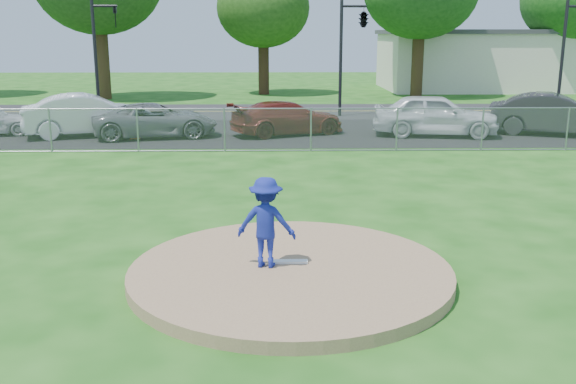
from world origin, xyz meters
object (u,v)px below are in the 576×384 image
traffic_signal_right (568,47)px  parked_car_white (89,115)px  traffic_signal_center (361,21)px  pitcher (266,222)px  parked_car_pearl (435,115)px  parked_car_darkred (287,118)px  traffic_signal_left (100,47)px  parked_car_gray (155,120)px  parked_car_charcoal (554,114)px  traffic_cone (135,129)px  commercial_building (494,60)px

traffic_signal_right → parked_car_white: (-21.94, -6.34, -2.51)m
traffic_signal_center → pitcher: traffic_signal_center is taller
pitcher → parked_car_pearl: pitcher is taller
traffic_signal_right → parked_car_darkred: 15.52m
traffic_signal_right → traffic_signal_left: bearing=180.0°
traffic_signal_left → traffic_signal_center: same height
parked_car_pearl → pitcher: bearing=165.2°
traffic_signal_right → parked_car_white: bearing=-163.9°
parked_car_white → parked_car_darkred: (7.96, 0.17, -0.16)m
parked_car_gray → parked_car_charcoal: (16.02, 0.27, 0.16)m
traffic_signal_left → traffic_cone: (3.04, -7.14, -2.99)m
parked_car_white → parked_car_darkred: size_ratio=1.09×
parked_car_white → parked_car_darkred: parked_car_white is taller
traffic_signal_right → parked_car_gray: size_ratio=1.16×
traffic_cone → parked_car_charcoal: (16.77, 0.68, 0.47)m
commercial_building → traffic_signal_left: bearing=-147.1°
traffic_signal_right → traffic_cone: size_ratio=7.70×
pitcher → parked_car_pearl: size_ratio=0.31×
traffic_cone → commercial_building: bearing=46.8°
commercial_building → parked_car_gray: bearing=-132.7°
commercial_building → traffic_signal_left: 29.51m
parked_car_white → traffic_signal_right: bearing=-92.8°
traffic_signal_center → parked_car_charcoal: bearing=-42.4°
traffic_signal_left → parked_car_darkred: bearing=-34.4°
commercial_building → pitcher: size_ratio=10.76×
traffic_signal_left → parked_car_white: bearing=-80.5°
parked_car_gray → pitcher: bearing=-175.7°
commercial_building → traffic_signal_right: 16.14m
commercial_building → parked_car_gray: commercial_building is taller
traffic_signal_left → traffic_cone: 8.31m
parked_car_gray → parked_car_pearl: parked_car_pearl is taller
pitcher → parked_car_charcoal: pitcher is taller
parked_car_white → parked_car_gray: parked_car_white is taller
parked_car_pearl → parked_car_charcoal: 4.87m
pitcher → parked_car_pearl: 16.68m
traffic_signal_center → parked_car_white: (-11.67, -6.34, -3.76)m
traffic_signal_right → traffic_cone: 21.41m
traffic_signal_left → traffic_cone: size_ratio=7.70×
parked_car_white → parked_car_darkred: bearing=-107.7°
parked_car_white → parked_car_darkred: 7.96m
commercial_building → parked_car_darkred: (-15.74, -22.18, -1.47)m
commercial_building → traffic_signal_center: size_ratio=2.93×
commercial_building → traffic_cone: (-21.72, -23.14, -1.79)m
traffic_signal_center → parked_car_white: traffic_signal_center is taller
commercial_building → parked_car_charcoal: (-4.96, -22.46, -1.32)m
commercial_building → traffic_cone: commercial_building is taller
traffic_cone → parked_car_gray: 0.90m
traffic_signal_left → traffic_signal_center: 12.79m
traffic_signal_right → parked_car_gray: 20.54m
traffic_signal_right → parked_car_pearl: traffic_signal_right is taller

